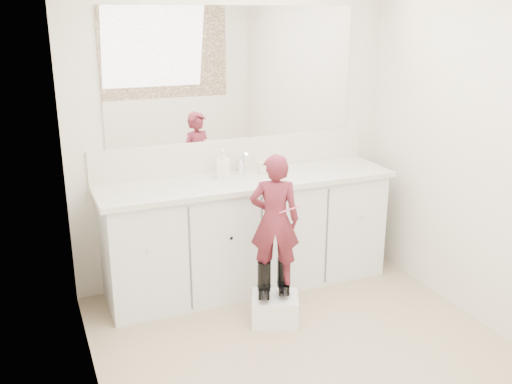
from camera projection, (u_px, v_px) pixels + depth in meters
name	position (u px, v px, depth m)	size (l,w,h in m)	color
floor	(322.00, 367.00, 3.52)	(3.00, 3.00, 0.00)	#90765E
wall_back	(234.00, 131.00, 4.47)	(2.60, 2.60, 0.00)	beige
wall_left	(88.00, 212.00, 2.68)	(3.00, 3.00, 0.00)	beige
wall_right	(508.00, 159.00, 3.64)	(3.00, 3.00, 0.00)	beige
vanity_cabinet	(248.00, 235.00, 4.47)	(2.20, 0.55, 0.85)	silver
countertop	(248.00, 181.00, 4.32)	(2.28, 0.58, 0.04)	beige
backsplash	(235.00, 154.00, 4.52)	(2.28, 0.03, 0.25)	beige
mirror	(234.00, 74.00, 4.33)	(2.00, 0.02, 1.00)	white
faucet	(240.00, 167.00, 4.44)	(0.08, 0.08, 0.10)	silver
cup	(262.00, 167.00, 4.43)	(0.11, 0.11, 0.10)	beige
soap_bottle	(223.00, 164.00, 4.30)	(0.10, 0.10, 0.22)	white
step_stool	(275.00, 309.00, 4.00)	(0.32, 0.27, 0.20)	white
boot_left	(264.00, 280.00, 3.92)	(0.10, 0.18, 0.27)	black
boot_right	(284.00, 276.00, 3.97)	(0.10, 0.18, 0.27)	black
toddler	(275.00, 220.00, 3.82)	(0.33, 0.22, 0.92)	#9E303E
toothbrush	(290.00, 210.00, 3.74)	(0.01, 0.01, 0.14)	#DC5580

